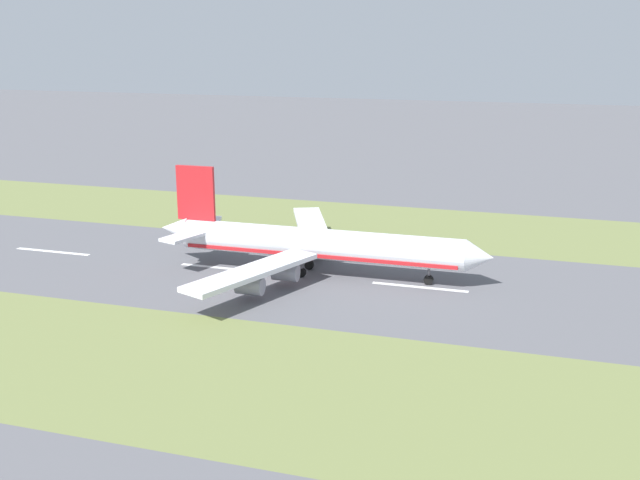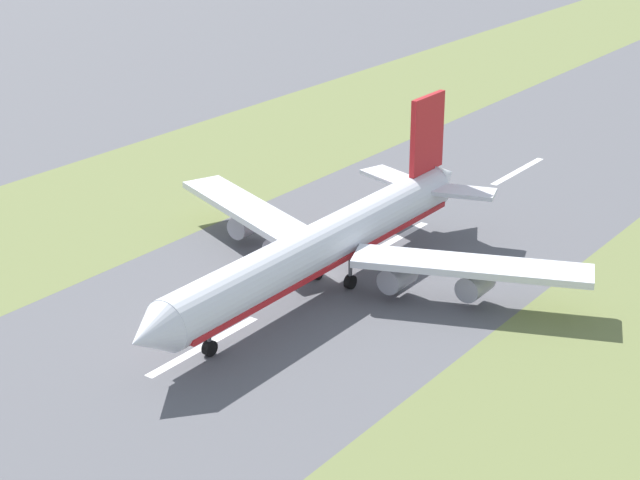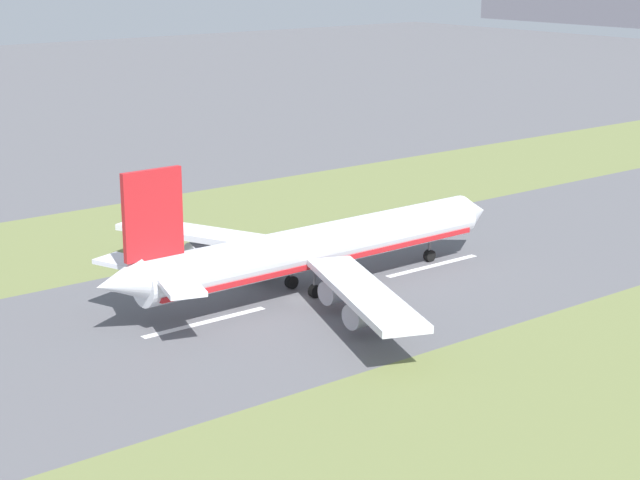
# 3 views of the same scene
# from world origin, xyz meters

# --- Properties ---
(ground_plane) EXTENTS (800.00, 800.00, 0.00)m
(ground_plane) POSITION_xyz_m (0.00, 0.00, 0.00)
(ground_plane) COLOR #56565B
(grass_median_east) EXTENTS (40.00, 600.00, 0.01)m
(grass_median_east) POSITION_xyz_m (45.00, 0.00, 0.00)
(grass_median_east) COLOR olive
(grass_median_east) RESTS_ON ground
(centreline_dash_near) EXTENTS (1.20, 18.00, 0.01)m
(centreline_dash_near) POSITION_xyz_m (0.00, -55.23, 0.01)
(centreline_dash_near) COLOR silver
(centreline_dash_near) RESTS_ON ground
(centreline_dash_mid) EXTENTS (1.20, 18.00, 0.01)m
(centreline_dash_mid) POSITION_xyz_m (0.00, -15.23, 0.01)
(centreline_dash_mid) COLOR silver
(centreline_dash_mid) RESTS_ON ground
(centreline_dash_far) EXTENTS (1.20, 18.00, 0.01)m
(centreline_dash_far) POSITION_xyz_m (0.00, 24.77, 0.01)
(centreline_dash_far) COLOR silver
(centreline_dash_far) RESTS_ON ground
(airplane_main_jet) EXTENTS (64.13, 67.05, 20.20)m
(airplane_main_jet) POSITION_xyz_m (-1.81, 2.86, 6.02)
(airplane_main_jet) COLOR silver
(airplane_main_jet) RESTS_ON ground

